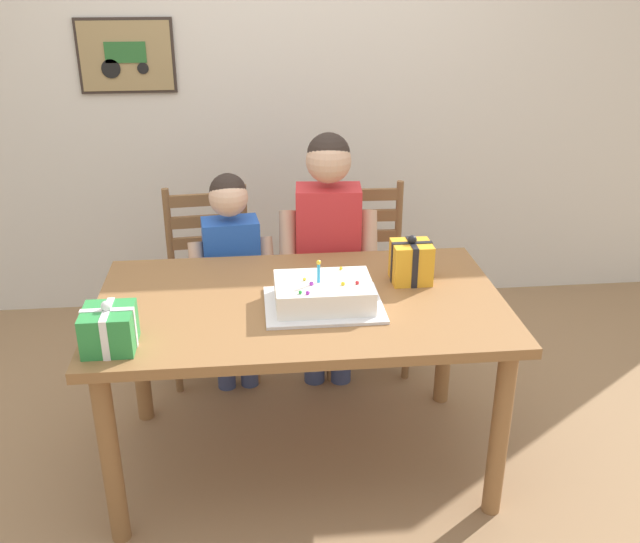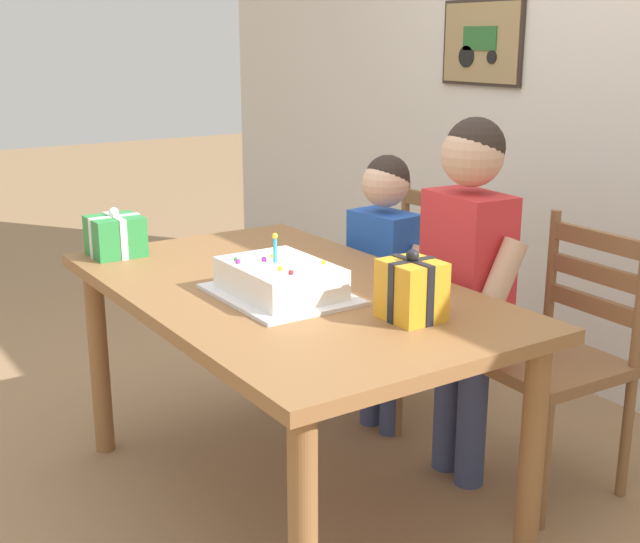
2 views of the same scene
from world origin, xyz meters
The scene contains 10 objects.
ground_plane centered at (0.00, 0.00, 0.00)m, with size 20.00×20.00×0.00m, color #997551.
back_wall centered at (0.00, 1.61, 1.30)m, with size 6.40×0.11×2.60m.
dining_table centered at (0.00, 0.00, 0.66)m, with size 1.56×0.92×0.76m.
birthday_cake centered at (0.08, -0.07, 0.80)m, with size 0.44×0.34×0.19m.
gift_box_red_large centered at (-0.66, -0.30, 0.83)m, with size 0.18×0.18×0.18m.
gift_box_beside_cake centered at (0.46, 0.13, 0.84)m, with size 0.16×0.15×0.20m.
chair_left centered at (-0.39, 0.83, 0.47)m, with size 0.45×0.45×0.92m.
chair_right centered at (0.39, 0.83, 0.47)m, with size 0.44×0.44×0.92m.
child_older centered at (0.17, 0.60, 0.77)m, with size 0.47×0.27×1.26m.
child_younger centered at (-0.27, 0.60, 0.66)m, with size 0.41×0.24×1.09m.
Camera 2 is at (2.12, -1.27, 1.50)m, focal length 46.72 mm.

